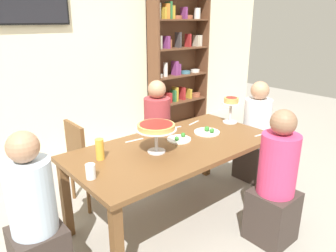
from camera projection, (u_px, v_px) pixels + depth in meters
The scene contains 21 objects.
ground_plane at pixel (175, 217), 3.00m from camera, with size 12.00×12.00×0.00m, color gray.
rear_partition at pixel (64, 50), 4.13m from camera, with size 8.00×0.12×2.80m, color beige.
dining_table at pixel (175, 153), 2.79m from camera, with size 1.86×0.93×0.74m.
bookshelf at pixel (177, 59), 5.20m from camera, with size 1.10×0.30×2.21m.
television at pixel (29, 0), 3.63m from camera, with size 0.91×0.05×0.55m.
diner_head_west at pixel (35, 224), 2.10m from camera, with size 0.34×0.34×1.15m.
diner_near_right at pixel (275, 188), 2.55m from camera, with size 0.34×0.34×1.15m.
diner_far_right at pixel (157, 136), 3.66m from camera, with size 0.34×0.34×1.15m.
diner_head_east at pixel (255, 138), 3.60m from camera, with size 0.34×0.34×1.15m.
chair_far_left at pixel (87, 158), 3.10m from camera, with size 0.40×0.40×0.87m.
deep_dish_pizza_stand at pixel (156, 129), 2.55m from camera, with size 0.34×0.34×0.25m.
personal_pizza_stand at pixel (231, 105), 3.30m from camera, with size 0.18×0.18×0.27m.
salad_plate_near_diner at pixel (179, 139), 2.87m from camera, with size 0.22×0.22×0.06m.
salad_plate_far_diner at pixel (207, 132), 3.05m from camera, with size 0.25×0.25×0.06m.
beer_glass_amber_tall at pixel (100, 149), 2.46m from camera, with size 0.07×0.07×0.17m, color gold.
water_glass_clear_near at pixel (161, 126), 3.09m from camera, with size 0.07×0.07×0.11m, color white.
water_glass_clear_far at pixel (91, 171), 2.17m from camera, with size 0.07×0.07×0.11m, color white.
cutlery_fork_near at pixel (194, 123), 3.34m from camera, with size 0.18×0.02×0.01m, color silver.
cutlery_knife_near at pixel (262, 134), 3.00m from camera, with size 0.18×0.02×0.01m, color silver.
cutlery_fork_far at pixel (173, 128), 3.19m from camera, with size 0.18×0.02×0.01m, color silver.
cutlery_knife_far at pixel (134, 140), 2.86m from camera, with size 0.18×0.02×0.01m, color silver.
Camera 1 is at (-1.71, -1.91, 1.79)m, focal length 33.67 mm.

